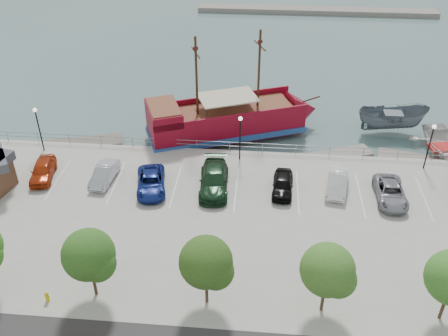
{
  "coord_description": "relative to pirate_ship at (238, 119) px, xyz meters",
  "views": [
    {
      "loc": [
        1.91,
        -30.89,
        24.06
      ],
      "look_at": [
        -1.0,
        2.0,
        2.0
      ],
      "focal_mm": 40.0,
      "sensor_mm": 36.0,
      "label": 1
    }
  ],
  "objects": [
    {
      "name": "ground",
      "position": [
        0.54,
        -12.45,
        -1.85
      ],
      "size": [
        160.0,
        160.0,
        0.0
      ],
      "primitive_type": "plane",
      "color": "#476663"
    },
    {
      "name": "sidewalk",
      "position": [
        0.54,
        -22.45,
        -0.84
      ],
      "size": [
        100.0,
        4.0,
        0.05
      ],
      "primitive_type": "cube",
      "color": "#9E9C8D",
      "rests_on": "land_slab"
    },
    {
      "name": "seawall_railing",
      "position": [
        0.54,
        -4.65,
        -0.33
      ],
      "size": [
        50.0,
        0.06,
        1.0
      ],
      "color": "gray",
      "rests_on": "land_slab"
    },
    {
      "name": "far_shore",
      "position": [
        10.54,
        42.55,
        -1.45
      ],
      "size": [
        40.0,
        3.0,
        0.8
      ],
      "primitive_type": "cube",
      "color": "gray",
      "rests_on": "ground"
    },
    {
      "name": "pirate_ship",
      "position": [
        0.0,
        0.0,
        0.0
      ],
      "size": [
        17.75,
        10.83,
        11.07
      ],
      "rotation": [
        0.0,
        0.0,
        0.39
      ],
      "color": "maroon",
      "rests_on": "ground"
    },
    {
      "name": "patrol_boat",
      "position": [
        15.28,
        1.94,
        -0.52
      ],
      "size": [
        7.07,
        3.1,
        2.67
      ],
      "primitive_type": "imported",
      "rotation": [
        0.0,
        0.0,
        1.65
      ],
      "color": "#555F68",
      "rests_on": "ground"
    },
    {
      "name": "dock_west",
      "position": [
        -14.84,
        -3.25,
        -1.64
      ],
      "size": [
        7.77,
        4.17,
        0.43
      ],
      "primitive_type": "cube",
      "rotation": [
        0.0,
        0.0,
        0.29
      ],
      "color": "#686057",
      "rests_on": "ground"
    },
    {
      "name": "dock_mid",
      "position": [
        9.53,
        -3.25,
        -1.66
      ],
      "size": [
        6.86,
        4.29,
        0.38
      ],
      "primitive_type": "cube",
      "rotation": [
        0.0,
        0.0,
        0.39
      ],
      "color": "gray",
      "rests_on": "ground"
    },
    {
      "name": "dock_east",
      "position": [
        16.47,
        -3.25,
        -1.67
      ],
      "size": [
        6.62,
        3.15,
        0.36
      ],
      "primitive_type": "cube",
      "rotation": [
        0.0,
        0.0,
        -0.22
      ],
      "color": "gray",
      "rests_on": "ground"
    },
    {
      "name": "fire_hydrant",
      "position": [
        -10.29,
        -23.25,
        -0.45
      ],
      "size": [
        0.26,
        0.26,
        0.74
      ],
      "rotation": [
        0.0,
        0.0,
        -0.12
      ],
      "color": "#C4B808",
      "rests_on": "sidewalk"
    },
    {
      "name": "lamp_post_left",
      "position": [
        -17.46,
        -5.95,
        2.09
      ],
      "size": [
        0.36,
        0.36,
        4.28
      ],
      "color": "black",
      "rests_on": "land_slab"
    },
    {
      "name": "lamp_post_mid",
      "position": [
        0.54,
        -5.95,
        2.09
      ],
      "size": [
        0.36,
        0.36,
        4.28
      ],
      "color": "black",
      "rests_on": "land_slab"
    },
    {
      "name": "lamp_post_right",
      "position": [
        16.54,
        -5.95,
        2.09
      ],
      "size": [
        0.36,
        0.36,
        4.28
      ],
      "color": "black",
      "rests_on": "land_slab"
    },
    {
      "name": "tree_c",
      "position": [
        -7.32,
        -22.52,
        2.44
      ],
      "size": [
        3.3,
        3.2,
        5.0
      ],
      "color": "#473321",
      "rests_on": "sidewalk"
    },
    {
      "name": "tree_d",
      "position": [
        -0.32,
        -22.52,
        2.44
      ],
      "size": [
        3.3,
        3.2,
        5.0
      ],
      "color": "#473321",
      "rests_on": "sidewalk"
    },
    {
      "name": "tree_e",
      "position": [
        6.68,
        -22.52,
        2.44
      ],
      "size": [
        3.3,
        3.2,
        5.0
      ],
      "color": "#473321",
      "rests_on": "sidewalk"
    },
    {
      "name": "parked_car_a",
      "position": [
        -15.74,
        -10.19,
        -0.13
      ],
      "size": [
        2.4,
        4.45,
        1.44
      ],
      "primitive_type": "imported",
      "rotation": [
        0.0,
        0.0,
        0.17
      ],
      "color": "#A62E0E",
      "rests_on": "land_slab"
    },
    {
      "name": "parked_car_b",
      "position": [
        -10.47,
        -10.2,
        -0.19
      ],
      "size": [
        1.75,
        4.14,
        1.33
      ],
      "primitive_type": "imported",
      "rotation": [
        0.0,
        0.0,
        -0.09
      ],
      "color": "#B2B4BC",
      "rests_on": "land_slab"
    },
    {
      "name": "parked_car_c",
      "position": [
        -6.34,
        -11.08,
        -0.18
      ],
      "size": [
        3.16,
        5.19,
        1.34
      ],
      "primitive_type": "imported",
      "rotation": [
        0.0,
        0.0,
        0.2
      ],
      "color": "navy",
      "rests_on": "land_slab"
    },
    {
      "name": "parked_car_d",
      "position": [
        -1.27,
        -10.47,
        -0.03
      ],
      "size": [
        2.66,
        5.81,
        1.65
      ],
      "primitive_type": "imported",
      "rotation": [
        0.0,
        0.0,
        0.06
      ],
      "color": "#14311A",
      "rests_on": "land_slab"
    },
    {
      "name": "parked_car_e",
      "position": [
        4.28,
        -10.43,
        -0.16
      ],
      "size": [
        1.87,
        4.13,
        1.38
      ],
      "primitive_type": "imported",
      "rotation": [
        0.0,
        0.0,
        -0.06
      ],
      "color": "black",
      "rests_on": "land_slab"
    },
    {
      "name": "parked_car_f",
      "position": [
        8.7,
        -9.67,
        -0.12
      ],
      "size": [
        2.28,
        4.66,
        1.47
      ],
      "primitive_type": "imported",
      "rotation": [
        0.0,
        0.0,
        -0.17
      ],
      "color": "white",
      "rests_on": "land_slab"
    },
    {
      "name": "parked_car_g",
      "position": [
        12.74,
        -10.78,
        -0.19
      ],
      "size": [
        2.23,
        4.79,
        1.33
      ],
      "primitive_type": "imported",
      "rotation": [
        0.0,
        0.0,
        -0.0
      ],
      "color": "gray",
      "rests_on": "land_slab"
    }
  ]
}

